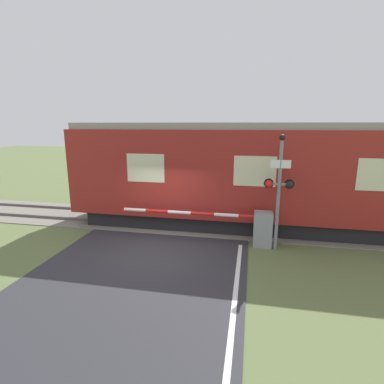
{
  "coord_description": "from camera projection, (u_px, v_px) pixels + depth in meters",
  "views": [
    {
      "loc": [
        2.92,
        -8.52,
        3.99
      ],
      "look_at": [
        0.88,
        1.7,
        1.61
      ],
      "focal_mm": 28.0,
      "sensor_mm": 36.0,
      "label": 1
    }
  ],
  "objects": [
    {
      "name": "ground_plane",
      "position": [
        155.0,
        251.0,
        9.59
      ],
      "size": [
        80.0,
        80.0,
        0.0
      ],
      "primitive_type": "plane",
      "color": "#5B6B3D"
    },
    {
      "name": "track_bed",
      "position": [
        178.0,
        221.0,
        12.49
      ],
      "size": [
        36.0,
        3.2,
        0.13
      ],
      "color": "slate",
      "rests_on": "ground_plane"
    },
    {
      "name": "train",
      "position": [
        254.0,
        175.0,
        11.45
      ],
      "size": [
        14.01,
        2.82,
        4.03
      ],
      "color": "black",
      "rests_on": "ground_plane"
    },
    {
      "name": "crossing_barrier",
      "position": [
        251.0,
        226.0,
        9.92
      ],
      "size": [
        5.24,
        0.44,
        1.19
      ],
      "color": "gray",
      "rests_on": "ground_plane"
    },
    {
      "name": "signal_post",
      "position": [
        279.0,
        186.0,
        9.28
      ],
      "size": [
        0.92,
        0.26,
        3.68
      ],
      "color": "gray",
      "rests_on": "ground_plane"
    }
  ]
}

